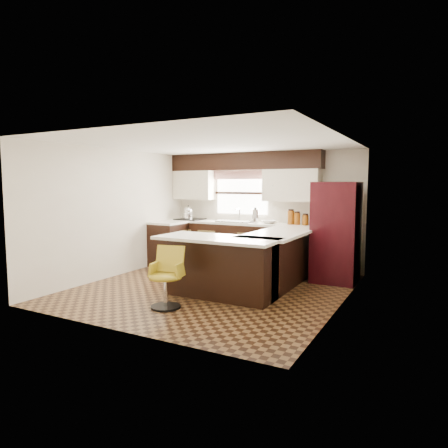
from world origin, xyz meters
The scene contains 30 objects.
floor centered at (0.00, 0.00, 0.00)m, with size 4.40×4.40×0.00m, color #49301A.
ceiling centered at (0.00, 0.00, 2.40)m, with size 4.40×4.40×0.00m, color silver.
wall_back centered at (0.00, 2.20, 1.20)m, with size 4.40×4.40×0.00m, color beige.
wall_front centered at (0.00, -2.20, 1.20)m, with size 4.40×4.40×0.00m, color beige.
wall_left centered at (-2.10, 0.00, 1.20)m, with size 4.40×4.40×0.00m, color beige.
wall_right centered at (2.10, 0.00, 1.20)m, with size 4.40×4.40×0.00m, color beige.
base_cab_back centered at (-0.45, 1.90, 0.45)m, with size 3.30×0.60×0.90m, color black.
base_cab_left centered at (-1.80, 1.25, 0.45)m, with size 0.60×0.70×0.90m, color black.
counter_back centered at (-0.45, 1.90, 0.92)m, with size 3.30×0.60×0.04m, color silver.
counter_left centered at (-1.80, 1.25, 0.92)m, with size 0.60×0.70×0.04m, color silver.
soffit centered at (-0.40, 2.03, 2.22)m, with size 3.40×0.35×0.36m, color black.
upper_cab_left centered at (-1.62, 2.03, 1.72)m, with size 0.94×0.35×0.64m, color beige.
upper_cab_right centered at (0.68, 2.03, 1.72)m, with size 1.14×0.35×0.64m, color beige.
window_pane centered at (-0.50, 2.18, 1.55)m, with size 1.20×0.02×0.90m, color white.
valance centered at (-0.50, 2.14, 1.94)m, with size 1.30×0.06×0.18m, color #D19B93.
sink centered at (-0.50, 1.88, 0.96)m, with size 0.75×0.45×0.03m, color #B2B2B7.
dishwasher centered at (0.55, 1.61, 0.43)m, with size 0.58×0.03×0.78m, color black.
cooktop centered at (-1.65, 1.88, 0.96)m, with size 0.58×0.50×0.03m, color black.
peninsula_long centered at (0.90, 0.62, 0.45)m, with size 0.60×1.95×0.90m, color black.
peninsula_return centered at (0.38, -0.35, 0.45)m, with size 1.65×0.60×0.90m, color black.
counter_pen_long centered at (0.95, 0.62, 0.92)m, with size 0.84×1.95×0.04m, color silver.
counter_pen_return centered at (0.35, -0.44, 0.92)m, with size 1.89×0.84×0.04m, color silver.
refrigerator centered at (1.70, 1.49, 0.89)m, with size 0.76×0.73×1.78m, color black.
bar_chair centered at (-0.06, -1.21, 0.43)m, with size 0.46×0.46×0.87m, color gold, non-canonical shape.
kettle centered at (-1.69, 1.88, 1.12)m, with size 0.22×0.22×0.30m, color silver, non-canonical shape.
percolator centered at (-0.05, 1.90, 1.09)m, with size 0.14×0.14×0.29m, color silver.
mixing_bowl centered at (0.25, 1.90, 0.98)m, with size 0.27×0.27×0.07m, color white.
canister_large centered at (0.71, 1.92, 1.08)m, with size 0.13×0.13×0.27m, color brown.
canister_med centered at (0.84, 1.92, 1.06)m, with size 0.12×0.12×0.23m, color brown.
canister_small centered at (1.01, 1.92, 1.04)m, with size 0.12×0.12×0.19m, color brown.
Camera 1 is at (3.26, -5.67, 1.74)m, focal length 32.00 mm.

